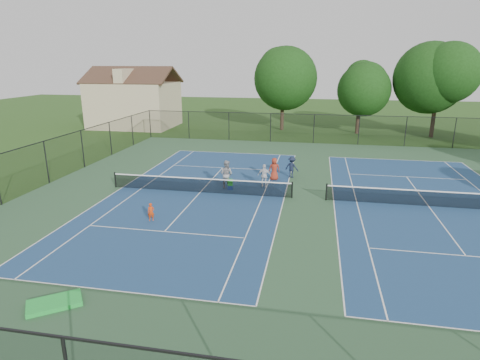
% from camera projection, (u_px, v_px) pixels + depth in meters
% --- Properties ---
extents(ground, '(140.00, 140.00, 0.00)m').
position_uv_depth(ground, '(309.00, 199.00, 24.91)').
color(ground, '#234716').
rests_on(ground, ground).
extents(court_pad, '(36.00, 36.00, 0.01)m').
position_uv_depth(court_pad, '(309.00, 199.00, 24.91)').
color(court_pad, '#31573C').
rests_on(court_pad, ground).
extents(tennis_court_left, '(12.00, 23.83, 1.07)m').
position_uv_depth(tennis_court_left, '(200.00, 191.00, 26.14)').
color(tennis_court_left, navy).
rests_on(tennis_court_left, ground).
extents(tennis_court_right, '(12.00, 23.83, 1.07)m').
position_uv_depth(tennis_court_right, '(429.00, 205.00, 23.62)').
color(tennis_court_right, navy).
rests_on(tennis_court_right, ground).
extents(perimeter_fence, '(36.08, 36.08, 3.02)m').
position_uv_depth(perimeter_fence, '(310.00, 174.00, 24.45)').
color(perimeter_fence, black).
rests_on(perimeter_fence, ground).
extents(tree_back_b, '(7.60, 7.60, 10.03)m').
position_uv_depth(tree_back_b, '(283.00, 75.00, 48.23)').
color(tree_back_b, '#2D2116').
rests_on(tree_back_b, ground).
extents(tree_back_c, '(6.00, 6.00, 8.40)m').
position_uv_depth(tree_back_c, '(361.00, 86.00, 45.99)').
color(tree_back_c, '#2D2116').
rests_on(tree_back_c, ground).
extents(tree_back_d, '(7.80, 7.80, 10.37)m').
position_uv_depth(tree_back_d, '(439.00, 75.00, 43.23)').
color(tree_back_d, '#2D2116').
rests_on(tree_back_d, ground).
extents(clapboard_house, '(10.80, 8.10, 7.65)m').
position_uv_depth(clapboard_house, '(134.00, 103.00, 51.70)').
color(clapboard_house, tan).
rests_on(clapboard_house, ground).
extents(child_player, '(0.41, 0.33, 0.99)m').
position_uv_depth(child_player, '(151.00, 212.00, 21.42)').
color(child_player, red).
rests_on(child_player, ground).
extents(instructor, '(1.12, 0.99, 1.91)m').
position_uv_depth(instructor, '(226.00, 174.00, 26.85)').
color(instructor, gray).
rests_on(instructor, ground).
extents(bystander_a, '(0.92, 0.39, 1.57)m').
position_uv_depth(bystander_a, '(264.00, 176.00, 27.15)').
color(bystander_a, silver).
rests_on(bystander_a, ground).
extents(bystander_b, '(1.16, 0.92, 1.58)m').
position_uv_depth(bystander_b, '(292.00, 167.00, 29.32)').
color(bystander_b, '#171E32').
rests_on(bystander_b, ground).
extents(bystander_c, '(0.88, 0.67, 1.63)m').
position_uv_depth(bystander_c, '(274.00, 169.00, 28.71)').
color(bystander_c, maroon).
rests_on(bystander_c, ground).
extents(ball_crate, '(0.40, 0.38, 0.28)m').
position_uv_depth(ball_crate, '(230.00, 187.00, 26.76)').
color(ball_crate, navy).
rests_on(ball_crate, ground).
extents(ball_hopper, '(0.39, 0.35, 0.41)m').
position_uv_depth(ball_hopper, '(230.00, 182.00, 26.66)').
color(ball_hopper, green).
rests_on(ball_hopper, ball_crate).
extents(green_tarp, '(2.03, 1.87, 0.15)m').
position_uv_depth(green_tarp, '(54.00, 303.00, 14.05)').
color(green_tarp, green).
rests_on(green_tarp, ground).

